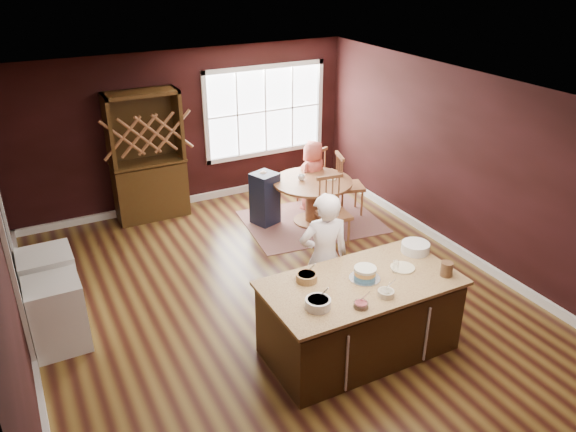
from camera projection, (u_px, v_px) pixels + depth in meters
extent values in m
plane|color=brown|center=(277.00, 298.00, 7.42)|extent=(7.00, 7.00, 0.00)
plane|color=white|center=(275.00, 95.00, 6.25)|extent=(7.00, 7.00, 0.00)
plane|color=black|center=(186.00, 130.00, 9.63)|extent=(6.00, 0.00, 6.00)
plane|color=black|center=(491.00, 385.00, 4.04)|extent=(6.00, 0.00, 6.00)
plane|color=black|center=(6.00, 263.00, 5.59)|extent=(0.00, 7.00, 7.00)
plane|color=black|center=(462.00, 165.00, 8.08)|extent=(0.00, 7.00, 7.00)
cube|color=#392911|center=(359.00, 320.00, 6.30)|extent=(2.08, 1.05, 0.83)
cube|color=tan|center=(362.00, 283.00, 6.09)|extent=(2.16, 1.13, 0.04)
cylinder|color=brown|center=(312.00, 221.00, 9.46)|extent=(0.61, 0.61, 0.04)
cylinder|color=brown|center=(312.00, 203.00, 9.31)|extent=(0.22, 0.22, 0.67)
cylinder|color=brown|center=(312.00, 182.00, 9.15)|extent=(1.31, 1.31, 0.04)
imported|color=white|center=(324.00, 258.00, 6.69)|extent=(0.69, 0.53, 1.69)
cylinder|color=silver|center=(318.00, 303.00, 5.62)|extent=(0.26, 0.26, 0.10)
cylinder|color=#9D643B|center=(307.00, 277.00, 6.08)|extent=(0.24, 0.24, 0.09)
cylinder|color=silver|center=(361.00, 305.00, 5.64)|extent=(0.16, 0.16, 0.06)
cylinder|color=beige|center=(386.00, 293.00, 5.82)|extent=(0.17, 0.17, 0.06)
cylinder|color=#ADBFCC|center=(396.00, 266.00, 6.23)|extent=(0.07, 0.07, 0.14)
cylinder|color=beige|center=(403.00, 268.00, 6.32)|extent=(0.28, 0.28, 0.02)
cylinder|color=white|center=(415.00, 247.00, 6.65)|extent=(0.33, 0.33, 0.11)
cylinder|color=#493926|center=(447.00, 269.00, 6.16)|extent=(0.14, 0.14, 0.16)
cube|color=brown|center=(312.00, 221.00, 9.46)|extent=(2.35, 1.91, 0.01)
imported|color=#D96153|center=(313.00, 176.00, 9.66)|extent=(0.71, 0.59, 1.25)
cylinder|color=beige|center=(330.00, 178.00, 9.21)|extent=(0.21, 0.21, 0.02)
imported|color=silver|center=(301.00, 178.00, 9.14)|extent=(0.14, 0.14, 0.09)
cube|color=black|center=(147.00, 157.00, 9.21)|extent=(1.18, 0.49, 2.16)
cube|color=white|center=(57.00, 315.00, 6.36)|extent=(0.59, 0.57, 0.86)
cube|color=white|center=(50.00, 286.00, 6.87)|extent=(0.62, 0.60, 0.90)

